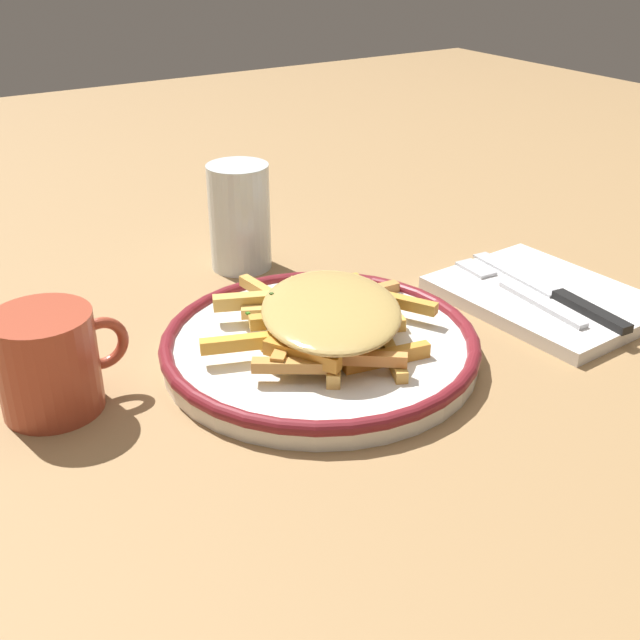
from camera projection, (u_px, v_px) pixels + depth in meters
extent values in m
plane|color=#98754A|center=(320.00, 358.00, 0.71)|extent=(2.60, 2.60, 0.00)
cylinder|color=white|center=(320.00, 349.00, 0.70)|extent=(0.28, 0.28, 0.02)
torus|color=maroon|center=(320.00, 340.00, 0.70)|extent=(0.28, 0.28, 0.01)
cube|color=gold|center=(370.00, 297.00, 0.74)|extent=(0.03, 0.09, 0.01)
cube|color=gold|center=(319.00, 337.00, 0.69)|extent=(0.02, 0.09, 0.01)
cube|color=gold|center=(349.00, 322.00, 0.69)|extent=(0.08, 0.05, 0.01)
cube|color=#C0853E|center=(292.00, 366.00, 0.63)|extent=(0.06, 0.04, 0.01)
cube|color=gold|center=(265.00, 300.00, 0.72)|extent=(0.09, 0.05, 0.01)
cube|color=#D98E46|center=(356.00, 358.00, 0.64)|extent=(0.07, 0.06, 0.01)
cube|color=#DDA951|center=(329.00, 302.00, 0.72)|extent=(0.02, 0.09, 0.01)
cube|color=gold|center=(387.00, 357.00, 0.66)|extent=(0.08, 0.02, 0.01)
cube|color=orange|center=(302.00, 355.00, 0.63)|extent=(0.04, 0.06, 0.01)
cube|color=#C38341|center=(363.00, 294.00, 0.77)|extent=(0.08, 0.01, 0.01)
cube|color=gold|center=(330.00, 302.00, 0.72)|extent=(0.08, 0.01, 0.01)
cube|color=#C58437|center=(286.00, 347.00, 0.65)|extent=(0.05, 0.05, 0.01)
cube|color=#DEA850|center=(276.00, 311.00, 0.72)|extent=(0.06, 0.04, 0.01)
cube|color=#DEB958|center=(317.00, 305.00, 0.72)|extent=(0.07, 0.05, 0.01)
cube|color=#EBAE48|center=(365.00, 327.00, 0.71)|extent=(0.07, 0.04, 0.01)
cube|color=#ECB756|center=(335.00, 363.00, 0.65)|extent=(0.05, 0.06, 0.01)
cube|color=gold|center=(297.00, 318.00, 0.69)|extent=(0.08, 0.04, 0.01)
cube|color=gold|center=(258.00, 342.00, 0.66)|extent=(0.09, 0.04, 0.01)
cube|color=gold|center=(392.00, 355.00, 0.66)|extent=(0.04, 0.08, 0.01)
cube|color=gold|center=(321.00, 315.00, 0.70)|extent=(0.08, 0.03, 0.01)
cube|color=gold|center=(299.00, 296.00, 0.76)|extent=(0.04, 0.07, 0.01)
cube|color=#E2AC4F|center=(307.00, 333.00, 0.70)|extent=(0.09, 0.02, 0.01)
cube|color=gold|center=(399.00, 303.00, 0.73)|extent=(0.05, 0.07, 0.01)
cube|color=#E0B154|center=(321.00, 322.00, 0.69)|extent=(0.08, 0.05, 0.01)
cube|color=gold|center=(267.00, 294.00, 0.74)|extent=(0.02, 0.08, 0.01)
ellipsoid|color=tan|center=(331.00, 310.00, 0.68)|extent=(0.18, 0.20, 0.02)
cube|color=#247338|center=(304.00, 310.00, 0.67)|extent=(0.00, 0.00, 0.00)
cube|color=#37671E|center=(326.00, 285.00, 0.71)|extent=(0.00, 0.00, 0.00)
cube|color=#336936|center=(363.00, 324.00, 0.65)|extent=(0.00, 0.00, 0.00)
cube|color=#29731D|center=(337.00, 309.00, 0.67)|extent=(0.00, 0.00, 0.00)
cube|color=#29621D|center=(349.00, 300.00, 0.69)|extent=(0.00, 0.00, 0.00)
cube|color=#356E2D|center=(328.00, 286.00, 0.71)|extent=(0.00, 0.00, 0.00)
cube|color=#3B5722|center=(272.00, 294.00, 0.70)|extent=(0.00, 0.00, 0.00)
cube|color=#30711B|center=(248.00, 313.00, 0.66)|extent=(0.00, 0.00, 0.00)
cube|color=silver|center=(545.00, 297.00, 0.80)|extent=(0.17, 0.21, 0.01)
cube|color=silver|center=(542.00, 304.00, 0.77)|extent=(0.02, 0.11, 0.00)
cube|color=silver|center=(476.00, 269.00, 0.84)|extent=(0.02, 0.05, 0.00)
cube|color=black|center=(591.00, 311.00, 0.75)|extent=(0.02, 0.09, 0.01)
cube|color=silver|center=(516.00, 274.00, 0.83)|extent=(0.03, 0.12, 0.00)
cylinder|color=silver|center=(240.00, 217.00, 0.86)|extent=(0.07, 0.07, 0.12)
cylinder|color=#A8422C|center=(47.00, 363.00, 0.62)|extent=(0.08, 0.08, 0.08)
torus|color=#A8422C|center=(101.00, 344.00, 0.63)|extent=(0.05, 0.01, 0.05)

